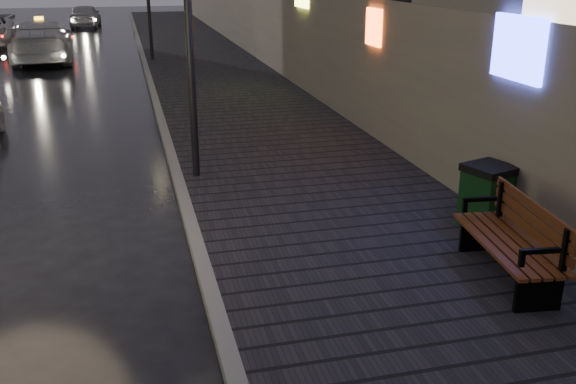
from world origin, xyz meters
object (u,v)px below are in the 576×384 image
trash_bin (487,196)px  bench (515,240)px  taxi_mid (42,41)px  car_far (85,16)px

trash_bin → bench: bearing=-126.6°
trash_bin → taxi_mid: size_ratio=0.17×
taxi_mid → car_far: 15.75m
bench → car_far: car_far is taller
trash_bin → taxi_mid: 22.54m
bench → taxi_mid: bearing=116.4°
trash_bin → car_far: (-7.30, 36.65, 0.08)m
bench → taxi_mid: (-7.82, 22.50, 0.19)m
taxi_mid → trash_bin: bearing=108.2°
trash_bin → car_far: car_far is taller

